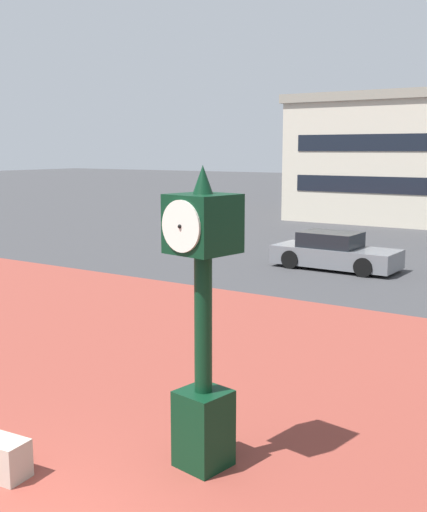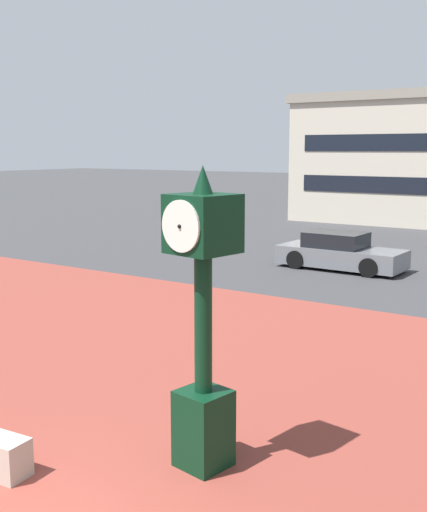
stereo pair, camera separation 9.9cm
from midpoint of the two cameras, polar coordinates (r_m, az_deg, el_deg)
plaza_brick_paving at (r=10.01m, az=-1.54°, el=-14.55°), size 44.00×15.88×0.01m
street_clock at (r=8.01m, az=-1.29°, el=-5.80°), size 0.84×0.88×3.91m
car_street_near at (r=22.31m, az=10.73°, el=0.31°), size 4.35×1.91×1.28m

